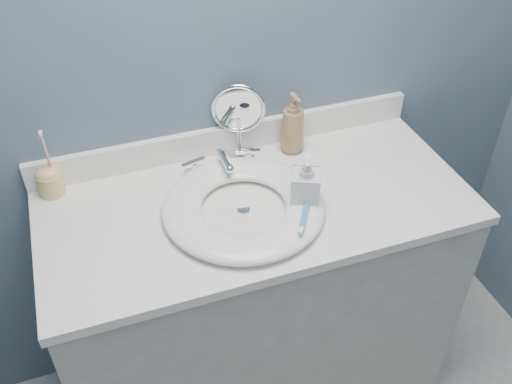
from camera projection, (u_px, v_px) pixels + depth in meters
name	position (u px, v px, depth m)	size (l,w,h in m)	color
back_wall	(224.00, 55.00, 1.61)	(2.20, 0.02, 2.40)	#4A626F
vanity_cabinet	(257.00, 305.00, 1.90)	(1.20, 0.55, 0.85)	beige
countertop	(257.00, 205.00, 1.62)	(1.22, 0.57, 0.03)	white
backsplash	(229.00, 139.00, 1.77)	(1.22, 0.02, 0.09)	white
basin	(243.00, 206.00, 1.57)	(0.45, 0.45, 0.04)	white
drain	(243.00, 210.00, 1.57)	(0.04, 0.04, 0.01)	silver
faucet	(222.00, 164.00, 1.70)	(0.25, 0.13, 0.07)	silver
makeup_mirror	(239.00, 117.00, 1.71)	(0.16, 0.09, 0.24)	silver
soap_bottle_amber	(293.00, 123.00, 1.74)	(0.08, 0.08, 0.20)	#987144
soap_bottle_clear	(306.00, 182.00, 1.54)	(0.08, 0.08, 0.17)	silver
toothbrush_holder	(50.00, 180.00, 1.61)	(0.07, 0.07, 0.21)	#DAC26D
toothbrush_lying	(305.00, 213.00, 1.51)	(0.10, 0.16, 0.02)	teal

